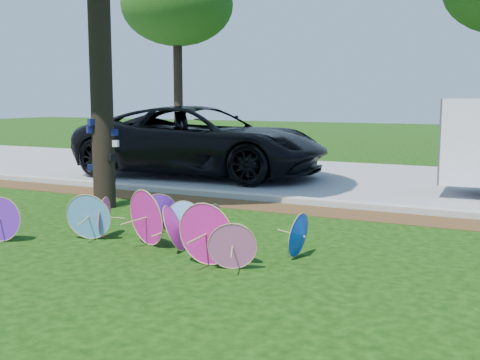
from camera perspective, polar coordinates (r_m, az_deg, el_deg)
The scene contains 6 objects.
ground at distance 8.26m, azimuth -9.41°, elevation -7.69°, with size 90.00×90.00×0.00m, color black.
mulch_strip at distance 12.10m, azimuth 3.16°, elevation -2.61°, with size 90.00×1.00×0.01m, color #472D16.
curb at distance 12.73m, azimuth 4.41°, elevation -1.85°, with size 90.00×0.30×0.12m, color #B7B5AD.
street at distance 16.61m, azimuth 9.79°, elevation 0.15°, with size 90.00×8.00×0.01m, color gray.
parasol_pile at distance 8.90m, azimuth -7.53°, elevation -4.15°, with size 4.95×2.10×0.87m.
black_van at distance 16.85m, azimuth -3.69°, elevation 3.68°, with size 3.24×7.03×1.95m, color black.
Camera 1 is at (4.69, -6.43, 2.20)m, focal length 45.00 mm.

